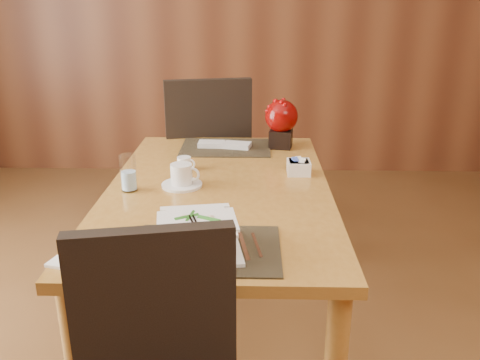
{
  "coord_description": "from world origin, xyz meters",
  "views": [
    {
      "loc": [
        0.14,
        -1.33,
        1.49
      ],
      "look_at": [
        0.09,
        0.35,
        0.87
      ],
      "focal_mm": 38.0,
      "sensor_mm": 36.0,
      "label": 1
    }
  ],
  "objects_px": {
    "sugar_caddy": "(299,167)",
    "water_glass": "(128,173)",
    "soup_setting": "(197,236)",
    "berry_decor": "(281,121)",
    "bread_plate": "(80,258)",
    "coffee_cup": "(182,177)",
    "creamer_jug": "(184,163)",
    "dining_table": "(219,208)",
    "far_chair": "(207,155)"
  },
  "relations": [
    {
      "from": "sugar_caddy",
      "to": "water_glass",
      "type": "bearing_deg",
      "value": -162.56
    },
    {
      "from": "soup_setting",
      "to": "sugar_caddy",
      "type": "height_order",
      "value": "soup_setting"
    },
    {
      "from": "berry_decor",
      "to": "bread_plate",
      "type": "height_order",
      "value": "berry_decor"
    },
    {
      "from": "coffee_cup",
      "to": "creamer_jug",
      "type": "height_order",
      "value": "coffee_cup"
    },
    {
      "from": "bread_plate",
      "to": "dining_table",
      "type": "bearing_deg",
      "value": 59.09
    },
    {
      "from": "bread_plate",
      "to": "soup_setting",
      "type": "bearing_deg",
      "value": 10.16
    },
    {
      "from": "berry_decor",
      "to": "far_chair",
      "type": "distance_m",
      "value": 0.61
    },
    {
      "from": "dining_table",
      "to": "creamer_jug",
      "type": "bearing_deg",
      "value": 128.57
    },
    {
      "from": "coffee_cup",
      "to": "far_chair",
      "type": "relative_size",
      "value": 0.16
    },
    {
      "from": "creamer_jug",
      "to": "water_glass",
      "type": "bearing_deg",
      "value": -103.09
    },
    {
      "from": "coffee_cup",
      "to": "berry_decor",
      "type": "height_order",
      "value": "berry_decor"
    },
    {
      "from": "creamer_jug",
      "to": "berry_decor",
      "type": "bearing_deg",
      "value": 61.21
    },
    {
      "from": "sugar_caddy",
      "to": "soup_setting",
      "type": "bearing_deg",
      "value": -116.89
    },
    {
      "from": "sugar_caddy",
      "to": "dining_table",
      "type": "bearing_deg",
      "value": -154.1
    },
    {
      "from": "soup_setting",
      "to": "coffee_cup",
      "type": "height_order",
      "value": "soup_setting"
    },
    {
      "from": "coffee_cup",
      "to": "creamer_jug",
      "type": "xyz_separation_m",
      "value": [
        -0.02,
        0.21,
        -0.01
      ]
    },
    {
      "from": "berry_decor",
      "to": "creamer_jug",
      "type": "bearing_deg",
      "value": -140.93
    },
    {
      "from": "soup_setting",
      "to": "water_glass",
      "type": "bearing_deg",
      "value": 113.38
    },
    {
      "from": "dining_table",
      "to": "berry_decor",
      "type": "distance_m",
      "value": 0.68
    },
    {
      "from": "coffee_cup",
      "to": "creamer_jug",
      "type": "relative_size",
      "value": 2.08
    },
    {
      "from": "dining_table",
      "to": "water_glass",
      "type": "relative_size",
      "value": 10.11
    },
    {
      "from": "bread_plate",
      "to": "coffee_cup",
      "type": "bearing_deg",
      "value": 70.4
    },
    {
      "from": "soup_setting",
      "to": "bread_plate",
      "type": "bearing_deg",
      "value": -179.31
    },
    {
      "from": "dining_table",
      "to": "far_chair",
      "type": "distance_m",
      "value": 0.92
    },
    {
      "from": "coffee_cup",
      "to": "berry_decor",
      "type": "xyz_separation_m",
      "value": [
        0.43,
        0.57,
        0.1
      ]
    },
    {
      "from": "dining_table",
      "to": "soup_setting",
      "type": "height_order",
      "value": "soup_setting"
    },
    {
      "from": "soup_setting",
      "to": "bread_plate",
      "type": "distance_m",
      "value": 0.35
    },
    {
      "from": "coffee_cup",
      "to": "creamer_jug",
      "type": "distance_m",
      "value": 0.21
    },
    {
      "from": "bread_plate",
      "to": "sugar_caddy",
      "type": "bearing_deg",
      "value": 47.84
    },
    {
      "from": "dining_table",
      "to": "berry_decor",
      "type": "relative_size",
      "value": 6.13
    },
    {
      "from": "dining_table",
      "to": "berry_decor",
      "type": "height_order",
      "value": "berry_decor"
    },
    {
      "from": "berry_decor",
      "to": "far_chair",
      "type": "bearing_deg",
      "value": 140.74
    },
    {
      "from": "sugar_caddy",
      "to": "bread_plate",
      "type": "height_order",
      "value": "sugar_caddy"
    },
    {
      "from": "water_glass",
      "to": "creamer_jug",
      "type": "relative_size",
      "value": 1.86
    },
    {
      "from": "soup_setting",
      "to": "coffee_cup",
      "type": "relative_size",
      "value": 1.77
    },
    {
      "from": "bread_plate",
      "to": "berry_decor",
      "type": "bearing_deg",
      "value": 61.35
    },
    {
      "from": "soup_setting",
      "to": "dining_table",
      "type": "bearing_deg",
      "value": 77.7
    },
    {
      "from": "water_glass",
      "to": "soup_setting",
      "type": "bearing_deg",
      "value": -57.15
    },
    {
      "from": "dining_table",
      "to": "coffee_cup",
      "type": "height_order",
      "value": "coffee_cup"
    },
    {
      "from": "coffee_cup",
      "to": "sugar_caddy",
      "type": "relative_size",
      "value": 1.68
    },
    {
      "from": "soup_setting",
      "to": "bread_plate",
      "type": "xyz_separation_m",
      "value": [
        -0.34,
        -0.06,
        -0.05
      ]
    },
    {
      "from": "soup_setting",
      "to": "coffee_cup",
      "type": "xyz_separation_m",
      "value": [
        -0.12,
        0.56,
        -0.01
      ]
    },
    {
      "from": "soup_setting",
      "to": "water_glass",
      "type": "height_order",
      "value": "water_glass"
    },
    {
      "from": "coffee_cup",
      "to": "bread_plate",
      "type": "bearing_deg",
      "value": -109.6
    },
    {
      "from": "dining_table",
      "to": "far_chair",
      "type": "bearing_deg",
      "value": 98.23
    },
    {
      "from": "dining_table",
      "to": "creamer_jug",
      "type": "distance_m",
      "value": 0.3
    },
    {
      "from": "berry_decor",
      "to": "dining_table",
      "type": "bearing_deg",
      "value": -116.1
    },
    {
      "from": "creamer_jug",
      "to": "berry_decor",
      "type": "distance_m",
      "value": 0.59
    },
    {
      "from": "soup_setting",
      "to": "creamer_jug",
      "type": "height_order",
      "value": "soup_setting"
    },
    {
      "from": "berry_decor",
      "to": "bread_plate",
      "type": "xyz_separation_m",
      "value": [
        -0.65,
        -1.19,
        -0.13
      ]
    }
  ]
}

